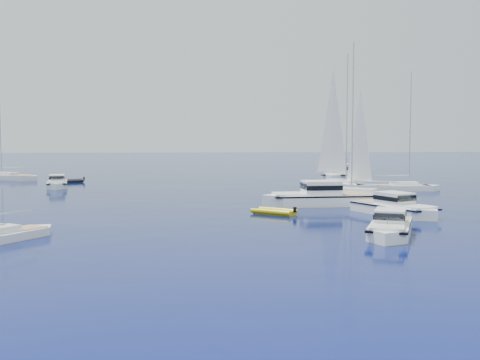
% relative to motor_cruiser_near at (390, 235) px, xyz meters
% --- Properties ---
extents(ground, '(400.00, 400.00, 0.00)m').
position_rel_motor_cruiser_near_xyz_m(ground, '(-9.13, -4.07, 0.00)').
color(ground, '#09145C').
rests_on(ground, ground).
extents(motor_cruiser_near, '(5.65, 8.81, 2.22)m').
position_rel_motor_cruiser_near_xyz_m(motor_cruiser_near, '(0.00, 0.00, 0.00)').
color(motor_cruiser_near, white).
rests_on(motor_cruiser_near, ground).
extents(motor_cruiser_right, '(6.57, 9.62, 2.44)m').
position_rel_motor_cruiser_near_xyz_m(motor_cruiser_right, '(3.73, 9.58, 0.00)').
color(motor_cruiser_right, white).
rests_on(motor_cruiser_right, ground).
extents(motor_cruiser_centre, '(11.66, 4.17, 3.01)m').
position_rel_motor_cruiser_near_xyz_m(motor_cruiser_centre, '(-1.38, 16.56, 0.00)').
color(motor_cruiser_centre, white).
rests_on(motor_cruiser_centre, ground).
extents(motor_cruiser_distant, '(8.39, 12.19, 3.10)m').
position_rel_motor_cruiser_near_xyz_m(motor_cruiser_distant, '(8.27, 47.57, 0.00)').
color(motor_cruiser_distant, white).
rests_on(motor_cruiser_distant, ground).
extents(motor_cruiser_horizon, '(4.14, 8.37, 2.11)m').
position_rel_motor_cruiser_near_xyz_m(motor_cruiser_horizon, '(-31.24, 37.71, 0.00)').
color(motor_cruiser_horizon, silver).
rests_on(motor_cruiser_horizon, ground).
extents(sailboat_fore, '(6.35, 8.06, 12.13)m').
position_rel_motor_cruiser_near_xyz_m(sailboat_fore, '(-25.09, -0.41, 0.00)').
color(sailboat_fore, white).
rests_on(sailboat_fore, ground).
extents(sailboat_mid_r, '(11.44, 8.41, 16.92)m').
position_rel_motor_cruiser_near_xyz_m(sailboat_mid_r, '(4.18, 21.20, 0.00)').
color(sailboat_mid_r, silver).
rests_on(sailboat_mid_r, ground).
extents(sailboat_centre, '(10.24, 3.14, 14.88)m').
position_rel_motor_cruiser_near_xyz_m(sailboat_centre, '(11.60, 30.54, 0.00)').
color(sailboat_centre, white).
rests_on(sailboat_centre, ground).
extents(sailboat_sails_r, '(9.70, 11.24, 17.41)m').
position_rel_motor_cruiser_near_xyz_m(sailboat_sails_r, '(4.71, 33.77, 0.00)').
color(sailboat_sails_r, white).
rests_on(sailboat_sails_r, ground).
extents(sailboat_far_l, '(11.60, 7.28, 16.72)m').
position_rel_motor_cruiser_near_xyz_m(sailboat_far_l, '(-41.96, 51.12, 0.00)').
color(sailboat_far_l, silver).
rests_on(sailboat_far_l, ground).
extents(tender_yellow, '(4.41, 4.03, 0.95)m').
position_rel_motor_cruiser_near_xyz_m(tender_yellow, '(-6.40, 10.70, 0.00)').
color(tender_yellow, gold).
rests_on(tender_yellow, ground).
extents(tender_grey_far, '(4.84, 3.68, 0.95)m').
position_rel_motor_cruiser_near_xyz_m(tender_grey_far, '(-31.60, 45.58, 0.00)').
color(tender_grey_far, black).
rests_on(tender_grey_far, ground).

